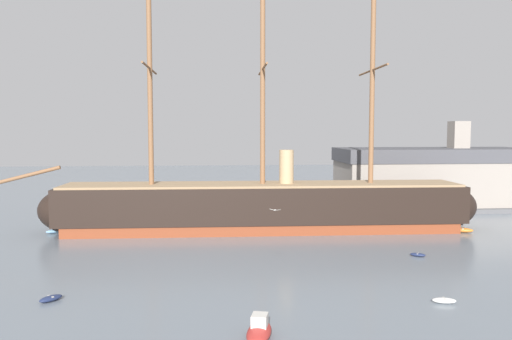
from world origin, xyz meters
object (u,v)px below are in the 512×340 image
at_px(motorboat_near_centre, 259,331).
at_px(dinghy_far_left, 54,231).
at_px(dinghy_mid_left, 51,298).
at_px(dinghy_mid_right, 444,301).
at_px(dockside_warehouse_right, 433,178).
at_px(seagull_in_flight, 275,210).
at_px(motorboat_distant_centre, 258,219).
at_px(tall_ship, 263,206).
at_px(dinghy_alongside_stern, 418,255).
at_px(dinghy_far_right, 463,230).

bearing_deg(motorboat_near_centre, dinghy_far_left, 122.97).
relative_size(dinghy_mid_left, dinghy_far_left, 0.88).
xyz_separation_m(dinghy_mid_right, dockside_warehouse_right, (22.84, 53.97, 5.56)).
bearing_deg(seagull_in_flight, dinghy_mid_left, 177.15).
relative_size(dinghy_mid_right, motorboat_distant_centre, 0.44).
height_order(dinghy_far_left, seagull_in_flight, seagull_in_flight).
bearing_deg(motorboat_distant_centre, dockside_warehouse_right, 20.90).
height_order(tall_ship, motorboat_distant_centre, tall_ship).
bearing_deg(motorboat_near_centre, dinghy_mid_right, 20.29).
distance_m(dinghy_alongside_stern, dinghy_far_right, 18.41).
xyz_separation_m(dinghy_alongside_stern, dinghy_far_right, (12.48, 13.53, 0.14)).
bearing_deg(seagull_in_flight, motorboat_distant_centre, 87.11).
distance_m(motorboat_near_centre, dinghy_far_left, 48.77).
bearing_deg(dockside_warehouse_right, dinghy_alongside_stern, -116.14).
height_order(dinghy_far_left, dinghy_far_right, dinghy_far_right).
xyz_separation_m(motorboat_near_centre, dinghy_alongside_stern, (21.29, 22.62, -0.40)).
relative_size(dinghy_mid_right, dockside_warehouse_right, 0.06).
xyz_separation_m(tall_ship, dinghy_mid_left, (-21.94, -30.24, -3.52)).
height_order(dinghy_mid_left, dinghy_mid_right, dinghy_mid_left).
xyz_separation_m(dinghy_mid_left, dinghy_mid_right, (34.57, -3.56, -0.01)).
relative_size(dinghy_alongside_stern, dinghy_far_right, 0.61).
distance_m(dinghy_far_right, seagull_in_flight, 42.42).
xyz_separation_m(dinghy_far_left, dockside_warehouse_right, (66.28, 19.31, 5.53)).
distance_m(dinghy_far_right, motorboat_distant_centre, 31.42).
bearing_deg(seagull_in_flight, tall_ship, 86.27).
bearing_deg(motorboat_near_centre, motorboat_distant_centre, 84.90).
bearing_deg(motorboat_distant_centre, motorboat_near_centre, -95.10).
relative_size(dinghy_far_right, motorboat_distant_centre, 0.64).
height_order(motorboat_distant_centre, dockside_warehouse_right, dockside_warehouse_right).
bearing_deg(seagull_in_flight, dinghy_far_right, 40.91).
bearing_deg(dinghy_alongside_stern, dinghy_mid_left, -161.81).
distance_m(dinghy_alongside_stern, motorboat_distant_centre, 29.50).
height_order(dinghy_alongside_stern, dinghy_far_left, dinghy_far_left).
bearing_deg(dockside_warehouse_right, tall_ship, -150.37).
relative_size(dinghy_far_left, motorboat_distant_centre, 0.50).
relative_size(tall_ship, dinghy_alongside_stern, 37.00).
bearing_deg(dinghy_far_left, motorboat_near_centre, -57.03).
height_order(dinghy_alongside_stern, dinghy_far_right, dinghy_far_right).
xyz_separation_m(dinghy_mid_right, dinghy_far_left, (-43.45, 34.66, 0.03)).
bearing_deg(dinghy_far_right, dinghy_far_left, 175.48).
bearing_deg(dinghy_far_right, dinghy_mid_left, -152.89).
distance_m(motorboat_distant_centre, dockside_warehouse_right, 38.43).
xyz_separation_m(dinghy_far_right, dockside_warehouse_right, (5.97, 24.08, 5.45)).
relative_size(dinghy_far_right, dockside_warehouse_right, 0.08).
xyz_separation_m(tall_ship, dockside_warehouse_right, (35.46, 20.17, 2.03)).
distance_m(tall_ship, dinghy_alongside_stern, 24.62).
bearing_deg(dinghy_far_left, tall_ship, -1.59).
bearing_deg(dinghy_far_left, dockside_warehouse_right, 16.24).
bearing_deg(dinghy_far_right, dinghy_alongside_stern, -132.70).
relative_size(dinghy_far_left, seagull_in_flight, 2.52).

